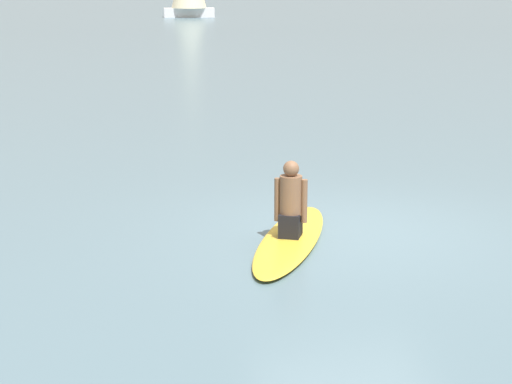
# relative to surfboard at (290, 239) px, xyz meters

# --- Properties ---
(ground_plane) EXTENTS (400.00, 400.00, 0.00)m
(ground_plane) POSITION_rel_surfboard_xyz_m (0.94, 0.33, -0.05)
(ground_plane) COLOR slate
(surfboard) EXTENTS (1.93, 3.19, 0.09)m
(surfboard) POSITION_rel_surfboard_xyz_m (0.00, 0.00, 0.00)
(surfboard) COLOR gold
(surfboard) RESTS_ON ground
(person_paddler) EXTENTS (0.42, 0.40, 0.99)m
(person_paddler) POSITION_rel_surfboard_xyz_m (0.00, 0.00, 0.49)
(person_paddler) COLOR black
(person_paddler) RESTS_ON surfboard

